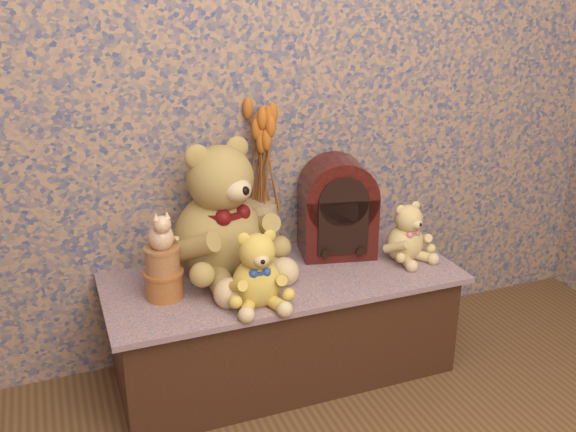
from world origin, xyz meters
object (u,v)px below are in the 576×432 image
Objects in this scene: teddy_large at (217,204)px; biscuit_tin_lower at (164,284)px; cathedral_radio at (337,206)px; ceramic_vase at (262,230)px; cat_figurine at (160,228)px; teddy_medium at (257,264)px; teddy_small at (406,229)px.

biscuit_tin_lower is at bearing -173.80° from teddy_large.
cathedral_radio is at bearing 10.32° from biscuit_tin_lower.
cathedral_radio is 0.29m from ceramic_vase.
biscuit_tin_lower is at bearing 0.00° from cat_figurine.
biscuit_tin_lower is at bearing -155.30° from ceramic_vase.
cat_figurine is (-0.40, -0.18, 0.13)m from ceramic_vase.
teddy_medium is 0.72× the size of cathedral_radio.
teddy_large is 2.37× the size of ceramic_vase.
ceramic_vase is at bearing 24.70° from biscuit_tin_lower.
ceramic_vase is 0.44m from biscuit_tin_lower.
teddy_small reaches higher than biscuit_tin_lower.
ceramic_vase is at bearing -179.74° from cathedral_radio.
teddy_small is 0.63× the size of cathedral_radio.
teddy_medium is at bearing -111.53° from ceramic_vase.
teddy_medium is (0.05, -0.25, -0.13)m from teddy_large.
teddy_small is 0.89m from biscuit_tin_lower.
teddy_small is 1.90× the size of biscuit_tin_lower.
cat_figurine reaches higher than teddy_medium.
teddy_medium reaches higher than teddy_small.
biscuit_tin_lower is 0.92× the size of cat_figurine.
teddy_large is 1.39× the size of cathedral_radio.
teddy_large is 4.19× the size of biscuit_tin_lower.
cat_figurine is (-0.27, 0.14, 0.11)m from teddy_medium.
teddy_large is 1.94× the size of teddy_medium.
teddy_large is 2.20× the size of teddy_small.
cathedral_radio reaches higher than teddy_small.
ceramic_vase is at bearing 73.12° from teddy_medium.
teddy_small is 0.53m from ceramic_vase.
cathedral_radio is 0.70m from biscuit_tin_lower.
teddy_medium is at bearing -134.25° from cathedral_radio.
cathedral_radio reaches higher than cat_figurine.
teddy_large is 0.70m from teddy_small.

